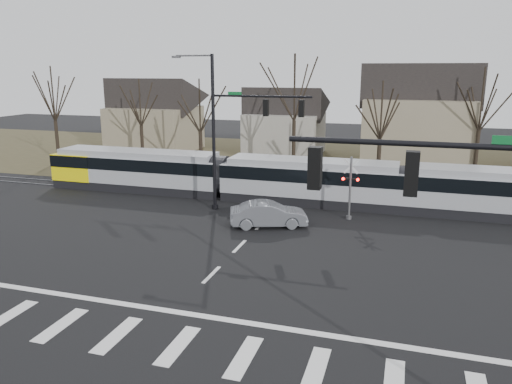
% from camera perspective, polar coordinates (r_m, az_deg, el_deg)
% --- Properties ---
extents(ground, '(140.00, 140.00, 0.00)m').
position_cam_1_polar(ground, '(21.82, -7.13, -11.36)').
color(ground, black).
extents(grass_verge, '(140.00, 28.00, 0.01)m').
position_cam_1_polar(grass_verge, '(51.45, 7.59, 3.40)').
color(grass_verge, '#38331E').
rests_on(grass_verge, ground).
extents(crosswalk, '(27.00, 2.60, 0.01)m').
position_cam_1_polar(crosswalk, '(18.68, -12.35, -16.20)').
color(crosswalk, silver).
rests_on(crosswalk, ground).
extents(stop_line, '(28.00, 0.35, 0.01)m').
position_cam_1_polar(stop_line, '(20.37, -9.25, -13.35)').
color(stop_line, silver).
rests_on(stop_line, ground).
extents(lane_dashes, '(0.18, 30.00, 0.01)m').
position_cam_1_polar(lane_dashes, '(36.14, 3.28, -0.98)').
color(lane_dashes, silver).
rests_on(lane_dashes, ground).
extents(rail_pair, '(90.00, 1.52, 0.06)m').
position_cam_1_polar(rail_pair, '(35.94, 3.20, -1.03)').
color(rail_pair, '#59595E').
rests_on(rail_pair, ground).
extents(tram, '(40.97, 3.04, 3.11)m').
position_cam_1_polar(tram, '(35.37, 6.10, 1.44)').
color(tram, gray).
rests_on(tram, ground).
extents(sedan, '(4.72, 5.70, 1.52)m').
position_cam_1_polar(sedan, '(30.05, 1.44, -2.56)').
color(sedan, slate).
rests_on(sedan, ground).
extents(signal_pole_near_right, '(6.72, 0.44, 8.00)m').
position_cam_1_polar(signal_pole_near_right, '(12.74, 24.44, -6.20)').
color(signal_pole_near_right, black).
rests_on(signal_pole_near_right, ground).
extents(signal_pole_far, '(9.28, 0.44, 10.20)m').
position_cam_1_polar(signal_pole_far, '(32.45, -2.26, 7.57)').
color(signal_pole_far, black).
rests_on(signal_pole_far, ground).
extents(rail_crossing_signal, '(1.08, 0.36, 4.00)m').
position_cam_1_polar(rail_crossing_signal, '(31.77, 10.70, 0.20)').
color(rail_crossing_signal, '#59595B').
rests_on(rail_crossing_signal, ground).
extents(tree_row, '(59.20, 7.20, 10.00)m').
position_cam_1_polar(tree_row, '(44.58, 9.03, 8.23)').
color(tree_row, black).
rests_on(tree_row, ground).
extents(house_a, '(9.72, 8.64, 8.60)m').
position_cam_1_polar(house_a, '(59.34, -11.55, 8.97)').
color(house_a, '#7D735B').
rests_on(house_a, ground).
extents(house_b, '(8.64, 7.56, 7.65)m').
position_cam_1_polar(house_b, '(55.80, 3.31, 8.42)').
color(house_b, gray).
rests_on(house_b, ground).
extents(house_c, '(10.80, 8.64, 10.10)m').
position_cam_1_polar(house_c, '(51.09, 18.09, 8.68)').
color(house_c, '#7D735B').
rests_on(house_c, ground).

